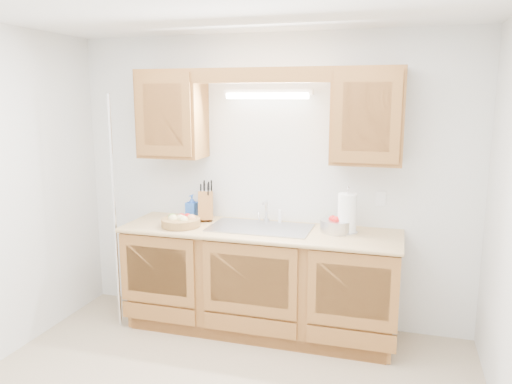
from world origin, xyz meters
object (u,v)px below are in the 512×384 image
(knife_block, at_px, (206,205))
(paper_towel, at_px, (347,213))
(fruit_basket, at_px, (181,221))
(apple_bowl, at_px, (337,225))

(knife_block, relative_size, paper_towel, 0.97)
(fruit_basket, bearing_deg, knife_block, 66.52)
(knife_block, distance_m, paper_towel, 1.25)
(fruit_basket, relative_size, paper_towel, 1.08)
(fruit_basket, xyz_separation_m, knife_block, (0.12, 0.27, 0.08))
(fruit_basket, xyz_separation_m, paper_towel, (1.36, 0.19, 0.11))
(fruit_basket, bearing_deg, apple_bowl, 8.49)
(fruit_basket, relative_size, apple_bowl, 1.23)
(apple_bowl, bearing_deg, fruit_basket, -171.51)
(paper_towel, bearing_deg, knife_block, 176.35)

